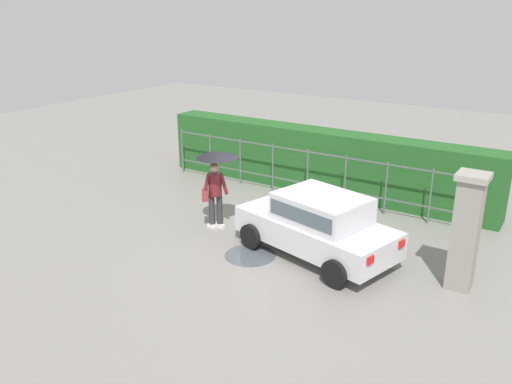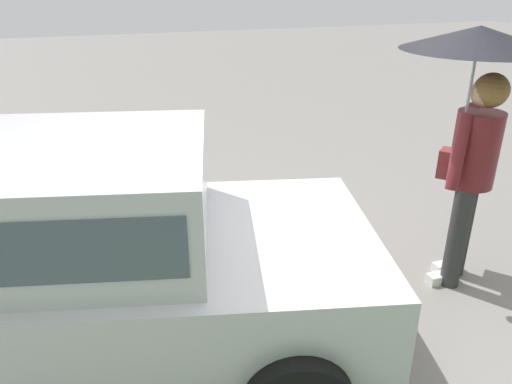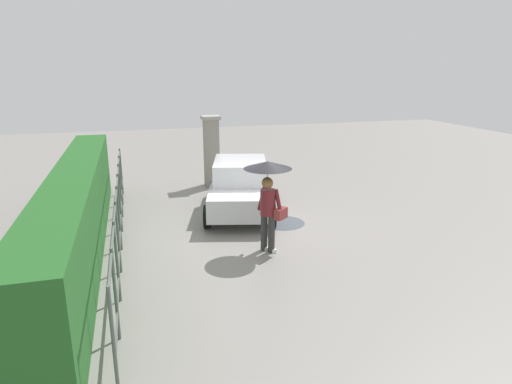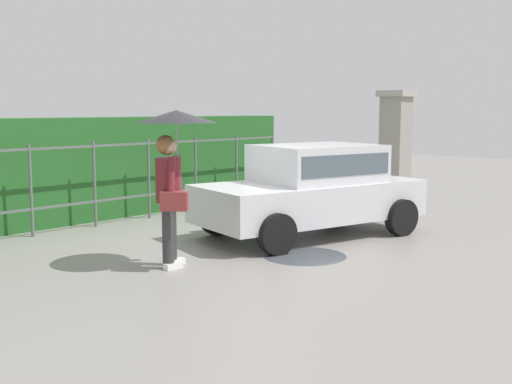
% 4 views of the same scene
% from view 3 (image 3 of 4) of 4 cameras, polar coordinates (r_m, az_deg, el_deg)
% --- Properties ---
extents(ground_plane, '(40.00, 40.00, 0.00)m').
position_cam_3_polar(ground_plane, '(11.16, -1.72, -5.29)').
color(ground_plane, gray).
extents(car, '(3.99, 2.57, 1.48)m').
position_cam_3_polar(car, '(12.58, -2.04, 1.01)').
color(car, silver).
rests_on(car, ground).
extents(pedestrian, '(1.06, 1.06, 2.04)m').
position_cam_3_polar(pedestrian, '(9.69, 1.60, 0.84)').
color(pedestrian, '#333333').
rests_on(pedestrian, ground).
extents(gate_pillar, '(0.60, 0.60, 2.42)m').
position_cam_3_polar(gate_pillar, '(15.36, -5.74, 5.34)').
color(gate_pillar, gray).
rests_on(gate_pillar, ground).
extents(fence_section, '(9.57, 0.05, 1.50)m').
position_cam_3_polar(fence_section, '(10.36, -17.21, -2.88)').
color(fence_section, '#59605B').
rests_on(fence_section, ground).
extents(hedge_row, '(10.52, 0.90, 1.90)m').
position_cam_3_polar(hedge_row, '(10.39, -21.90, -2.55)').
color(hedge_row, '#235B23').
rests_on(hedge_row, ground).
extents(puddle_near, '(1.18, 1.18, 0.00)m').
position_cam_3_polar(puddle_near, '(11.87, 3.43, -3.98)').
color(puddle_near, '#4C545B').
rests_on(puddle_near, ground).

